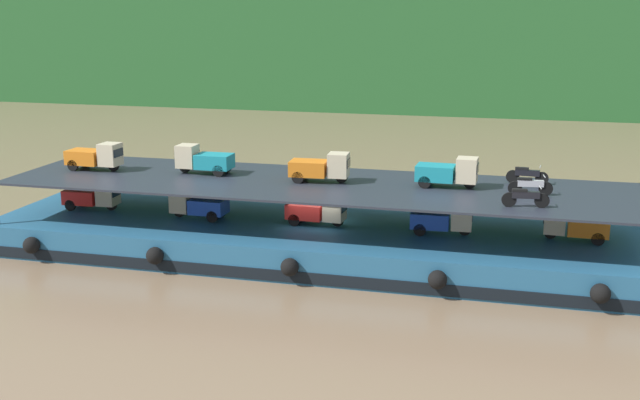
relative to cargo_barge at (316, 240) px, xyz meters
The scene contains 15 objects.
ground_plane 0.75m from the cargo_barge, 90.00° to the left, with size 400.00×400.00×0.00m, color #7F664C.
cargo_barge is the anchor object (origin of this frame).
cargo_rack 2.69m from the cargo_barge, 90.00° to the left, with size 29.11×7.50×2.00m.
mini_truck_lower_stern 11.71m from the cargo_barge, behind, with size 2.78×1.26×1.38m.
mini_truck_lower_aft 6.01m from the cargo_barge, behind, with size 2.75×1.22×1.38m.
mini_truck_lower_mid 1.44m from the cargo_barge, 60.92° to the left, with size 2.79×1.30×1.38m.
mini_truck_lower_fore 6.02m from the cargo_barge, ahead, with size 2.78×1.28×1.38m.
mini_truck_lower_bow 11.61m from the cargo_barge, ahead, with size 2.78×1.27×1.38m.
mini_truck_upper_stern 11.91m from the cargo_barge, behind, with size 2.77×1.25×1.38m.
mini_truck_upper_mid 6.84m from the cargo_barge, behind, with size 2.75×1.21×1.38m.
mini_truck_upper_fore 3.46m from the cargo_barge, 68.04° to the left, with size 2.79×1.29×1.38m.
mini_truck_upper_bow 6.90m from the cargo_barge, ahead, with size 2.77×1.25×1.38m.
motorcycle_upper_port 10.10m from the cargo_barge, 13.37° to the right, with size 1.90×0.55×0.87m.
motorcycle_upper_centre 10.03m from the cargo_barge, ahead, with size 1.90×0.55×0.87m.
motorcycle_upper_stbd 10.17m from the cargo_barge, 13.70° to the left, with size 1.90×0.55×0.87m.
Camera 1 is at (9.00, -33.95, 11.35)m, focal length 43.80 mm.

